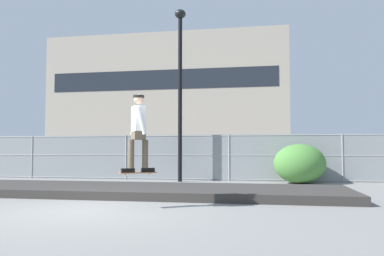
% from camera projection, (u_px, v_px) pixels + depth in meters
% --- Properties ---
extents(ground_plane, '(120.00, 120.00, 0.00)m').
position_uv_depth(ground_plane, '(92.00, 211.00, 7.94)').
color(ground_plane, slate).
extents(gravel_berm, '(11.52, 2.97, 0.22)m').
position_uv_depth(gravel_berm, '(137.00, 190.00, 10.85)').
color(gravel_berm, '#33302D').
rests_on(gravel_berm, ground_plane).
extents(skateboard, '(0.78, 0.61, 0.07)m').
position_uv_depth(skateboard, '(138.00, 173.00, 8.27)').
color(skateboard, '#9E5B33').
extents(skater, '(0.66, 0.61, 1.68)m').
position_uv_depth(skater, '(138.00, 128.00, 8.33)').
color(skater, black).
rests_on(skater, skateboard).
extents(chain_fence, '(21.66, 0.06, 1.85)m').
position_uv_depth(chain_fence, '(176.00, 157.00, 15.88)').
color(chain_fence, gray).
rests_on(chain_fence, ground_plane).
extents(street_lamp, '(0.44, 0.44, 6.85)m').
position_uv_depth(street_lamp, '(180.00, 74.00, 15.36)').
color(street_lamp, black).
rests_on(street_lamp, ground_plane).
extents(parked_car_near, '(4.41, 1.98, 1.66)m').
position_uv_depth(parked_car_near, '(144.00, 158.00, 19.43)').
color(parked_car_near, '#B7BABF').
rests_on(parked_car_near, ground_plane).
extents(parked_car_mid, '(4.52, 2.19, 1.66)m').
position_uv_depth(parked_car_mid, '(284.00, 158.00, 18.69)').
color(parked_car_mid, silver).
rests_on(parked_car_mid, ground_plane).
extents(library_building, '(31.97, 15.78, 16.41)m').
position_uv_depth(library_building, '(174.00, 102.00, 57.06)').
color(library_building, '#9E9384').
rests_on(library_building, ground_plane).
extents(shrub_left, '(1.88, 1.54, 1.46)m').
position_uv_depth(shrub_left, '(300.00, 164.00, 14.25)').
color(shrub_left, '#477F38').
rests_on(shrub_left, ground_plane).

